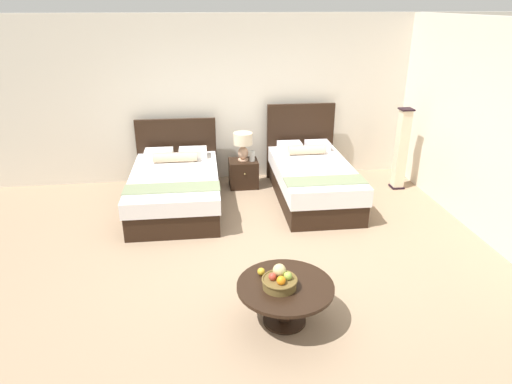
# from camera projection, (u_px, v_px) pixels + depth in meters

# --- Properties ---
(ground_plane) EXTENTS (9.68, 9.20, 0.02)m
(ground_plane) POSITION_uv_depth(u_px,v_px,m) (259.00, 254.00, 5.67)
(ground_plane) COLOR #9B8064
(wall_back) EXTENTS (9.68, 0.12, 2.75)m
(wall_back) POSITION_uv_depth(u_px,v_px,m) (237.00, 99.00, 7.69)
(wall_back) COLOR silver
(wall_back) RESTS_ON ground
(wall_side_right) EXTENTS (0.12, 4.80, 2.75)m
(wall_side_right) POSITION_uv_depth(u_px,v_px,m) (487.00, 130.00, 5.87)
(wall_side_right) COLOR beige
(wall_side_right) RESTS_ON ground
(bed_near_window) EXTENTS (1.35, 2.18, 1.12)m
(bed_near_window) POSITION_uv_depth(u_px,v_px,m) (175.00, 187.00, 6.88)
(bed_near_window) COLOR black
(bed_near_window) RESTS_ON ground
(bed_near_corner) EXTENTS (1.19, 2.18, 1.31)m
(bed_near_corner) POSITION_uv_depth(u_px,v_px,m) (312.00, 179.00, 7.14)
(bed_near_corner) COLOR black
(bed_near_corner) RESTS_ON ground
(nightstand) EXTENTS (0.48, 0.43, 0.46)m
(nightstand) POSITION_uv_depth(u_px,v_px,m) (243.00, 173.00, 7.64)
(nightstand) COLOR black
(nightstand) RESTS_ON ground
(table_lamp) EXTENTS (0.31, 0.31, 0.47)m
(table_lamp) POSITION_uv_depth(u_px,v_px,m) (243.00, 143.00, 7.45)
(table_lamp) COLOR #D7A988
(table_lamp) RESTS_ON nightstand
(vase) EXTENTS (0.09, 0.09, 0.17)m
(vase) POSITION_uv_depth(u_px,v_px,m) (252.00, 156.00, 7.49)
(vase) COLOR silver
(vase) RESTS_ON nightstand
(coffee_table) EXTENTS (0.93, 0.93, 0.42)m
(coffee_table) POSITION_uv_depth(u_px,v_px,m) (285.00, 293.00, 4.34)
(coffee_table) COLOR black
(coffee_table) RESTS_ON ground
(fruit_bowl) EXTENTS (0.34, 0.34, 0.20)m
(fruit_bowl) POSITION_uv_depth(u_px,v_px,m) (280.00, 280.00, 4.25)
(fruit_bowl) COLOR brown
(fruit_bowl) RESTS_ON coffee_table
(loose_apple) EXTENTS (0.08, 0.08, 0.08)m
(loose_apple) POSITION_uv_depth(u_px,v_px,m) (261.00, 272.00, 4.44)
(loose_apple) COLOR gold
(loose_apple) RESTS_ON coffee_table
(floor_lamp_corner) EXTENTS (0.21, 0.21, 1.35)m
(floor_lamp_corner) POSITION_uv_depth(u_px,v_px,m) (401.00, 149.00, 7.41)
(floor_lamp_corner) COLOR black
(floor_lamp_corner) RESTS_ON ground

